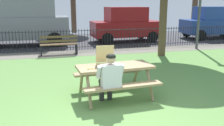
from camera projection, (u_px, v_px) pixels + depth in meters
name	position (u px, v px, depth m)	size (l,w,h in m)	color
ground	(95.00, 92.00, 6.44)	(28.00, 11.66, 0.02)	#629148
cobblestone_walkway	(75.00, 53.00, 11.28)	(28.00, 1.40, 0.01)	slate
street_asphalt	(68.00, 41.00, 14.95)	(28.00, 6.39, 0.01)	#38383D
picnic_table_foreground	(115.00, 72.00, 6.00)	(1.90, 1.61, 0.79)	#9B825A
pizza_box_open	(106.00, 62.00, 5.87)	(0.44, 0.51, 0.48)	tan
pizza_slice_on_table	(90.00, 68.00, 5.71)	(0.14, 0.22, 0.02)	#F4D960
adult_at_table	(110.00, 77.00, 5.44)	(0.62, 0.61, 1.19)	#303030
iron_fence_streetside	(73.00, 40.00, 11.82)	(18.19, 0.03, 1.01)	black
park_bench_center	(59.00, 45.00, 10.89)	(1.62, 0.53, 0.85)	brown
parked_car_left	(22.00, 21.00, 12.98)	(4.70, 2.07, 2.46)	gray
parked_car_center	(126.00, 24.00, 14.37)	(3.97, 1.98, 1.98)	maroon
parked_car_right	(214.00, 22.00, 15.72)	(3.96, 1.96, 1.98)	navy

